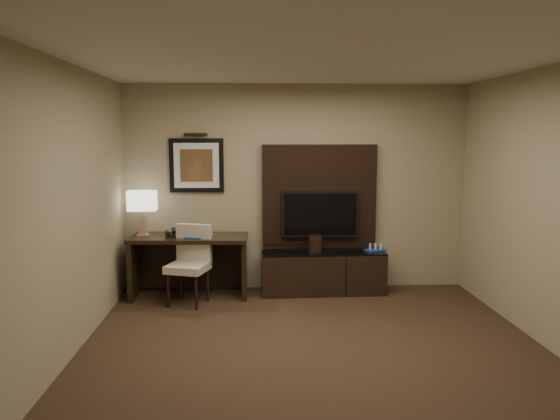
{
  "coord_description": "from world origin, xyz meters",
  "views": [
    {
      "loc": [
        -0.57,
        -4.66,
        2.04
      ],
      "look_at": [
        -0.25,
        1.8,
        1.15
      ],
      "focal_mm": 35.0,
      "sensor_mm": 36.0,
      "label": 1
    }
  ],
  "objects": [
    {
      "name": "credenza",
      "position": [
        0.33,
        2.2,
        0.27
      ],
      "size": [
        1.6,
        0.48,
        0.55
      ],
      "primitive_type": "cube",
      "rotation": [
        0.0,
        0.0,
        0.02
      ],
      "color": "black",
      "rests_on": "floor"
    },
    {
      "name": "table_lamp",
      "position": [
        -1.96,
        2.21,
        1.04
      ],
      "size": [
        0.33,
        0.21,
        0.52
      ],
      "primitive_type": null,
      "rotation": [
        0.0,
        0.0,
        -0.07
      ],
      "color": "#A48066",
      "rests_on": "desk"
    },
    {
      "name": "floor",
      "position": [
        0.0,
        0.0,
        -0.01
      ],
      "size": [
        4.5,
        5.0,
        0.01
      ],
      "primitive_type": "cube",
      "color": "#302115",
      "rests_on": "ground"
    },
    {
      "name": "book",
      "position": [
        -1.26,
        2.14,
        0.88
      ],
      "size": [
        0.16,
        0.05,
        0.21
      ],
      "primitive_type": "imported",
      "rotation": [
        0.0,
        0.0,
        -0.17
      ],
      "color": "#BCB493",
      "rests_on": "desk"
    },
    {
      "name": "wall_front",
      "position": [
        0.0,
        -2.5,
        1.35
      ],
      "size": [
        4.5,
        0.01,
        2.7
      ],
      "primitive_type": "cube",
      "color": "gray",
      "rests_on": "floor"
    },
    {
      "name": "desk",
      "position": [
        -1.38,
        2.15,
        0.39
      ],
      "size": [
        1.49,
        0.71,
        0.78
      ],
      "primitive_type": "cube",
      "rotation": [
        0.0,
        0.0,
        -0.06
      ],
      "color": "black",
      "rests_on": "floor"
    },
    {
      "name": "minibar_tray",
      "position": [
        1.01,
        2.21,
        0.6
      ],
      "size": [
        0.3,
        0.24,
        0.09
      ],
      "primitive_type": null,
      "rotation": [
        0.0,
        0.0,
        0.35
      ],
      "color": "#164094",
      "rests_on": "credenza"
    },
    {
      "name": "artwork",
      "position": [
        -1.3,
        2.48,
        1.65
      ],
      "size": [
        0.7,
        0.04,
        0.7
      ],
      "primitive_type": "cube",
      "color": "black",
      "rests_on": "wall_back"
    },
    {
      "name": "desk_phone",
      "position": [
        -1.56,
        2.1,
        0.83
      ],
      "size": [
        0.24,
        0.22,
        0.1
      ],
      "primitive_type": null,
      "rotation": [
        0.0,
        0.0,
        0.26
      ],
      "color": "black",
      "rests_on": "desk"
    },
    {
      "name": "blue_folder",
      "position": [
        -1.27,
        2.08,
        0.79
      ],
      "size": [
        0.3,
        0.35,
        0.02
      ],
      "primitive_type": "cube",
      "rotation": [
        0.0,
        0.0,
        -0.34
      ],
      "color": "#195EA8",
      "rests_on": "desk"
    },
    {
      "name": "desk_chair",
      "position": [
        -1.36,
        1.79,
        0.47
      ],
      "size": [
        0.58,
        0.63,
        0.94
      ],
      "primitive_type": null,
      "rotation": [
        0.0,
        0.0,
        -0.3
      ],
      "color": "beige",
      "rests_on": "floor"
    },
    {
      "name": "tv_wall_panel",
      "position": [
        0.3,
        2.44,
        1.27
      ],
      "size": [
        1.5,
        0.12,
        1.3
      ],
      "primitive_type": "cube",
      "color": "black",
      "rests_on": "wall_back"
    },
    {
      "name": "ceiling",
      "position": [
        0.0,
        0.0,
        2.7
      ],
      "size": [
        4.5,
        5.0,
        0.01
      ],
      "primitive_type": "cube",
      "color": "silver",
      "rests_on": "wall_back"
    },
    {
      "name": "wall_left",
      "position": [
        -2.25,
        0.0,
        1.35
      ],
      "size": [
        0.01,
        5.0,
        2.7
      ],
      "primitive_type": "cube",
      "color": "gray",
      "rests_on": "floor"
    },
    {
      "name": "tv",
      "position": [
        0.3,
        2.34,
        1.02
      ],
      "size": [
        1.0,
        0.08,
        0.6
      ],
      "primitive_type": "cube",
      "color": "black",
      "rests_on": "tv_wall_panel"
    },
    {
      "name": "picture_light",
      "position": [
        -1.3,
        2.44,
        2.05
      ],
      "size": [
        0.04,
        0.04,
        0.3
      ],
      "primitive_type": "cylinder",
      "color": "#3C2213",
      "rests_on": "wall_back"
    },
    {
      "name": "ice_bucket",
      "position": [
        0.23,
        2.2,
        0.65
      ],
      "size": [
        0.23,
        0.23,
        0.21
      ],
      "primitive_type": "cylinder",
      "rotation": [
        0.0,
        0.0,
        -0.28
      ],
      "color": "black",
      "rests_on": "credenza"
    },
    {
      "name": "wall_back",
      "position": [
        0.0,
        2.5,
        1.35
      ],
      "size": [
        4.5,
        0.01,
        2.7
      ],
      "primitive_type": "cube",
      "color": "gray",
      "rests_on": "floor"
    }
  ]
}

